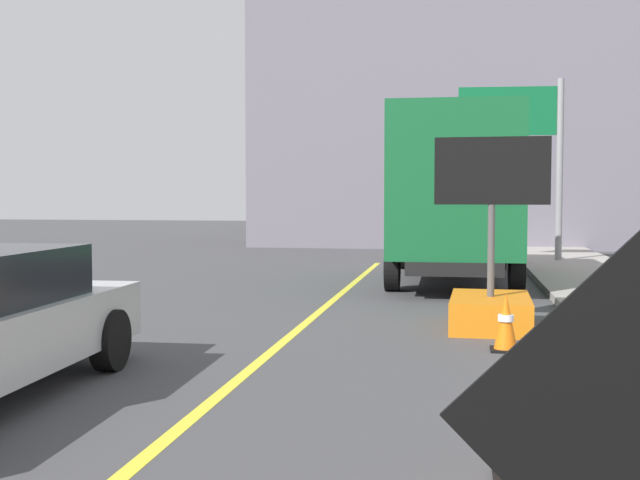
{
  "coord_description": "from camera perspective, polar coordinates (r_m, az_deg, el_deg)",
  "views": [
    {
      "loc": [
        2.2,
        1.87,
        1.87
      ],
      "look_at": [
        1.2,
        7.67,
        1.55
      ],
      "focal_mm": 44.91,
      "sensor_mm": 36.0,
      "label": 1
    }
  ],
  "objects": [
    {
      "name": "traffic_cone_curbside",
      "position": [
        9.95,
        13.1,
        -5.74
      ],
      "size": [
        0.36,
        0.36,
        0.71
      ],
      "color": "black",
      "rests_on": "ground"
    },
    {
      "name": "box_truck",
      "position": [
        17.71,
        9.52,
        3.27
      ],
      "size": [
        2.73,
        7.75,
        3.59
      ],
      "color": "black",
      "rests_on": "ground"
    },
    {
      "name": "arrow_board_trailer",
      "position": [
        11.59,
        12.05,
        -3.8
      ],
      "size": [
        1.6,
        1.83,
        2.7
      ],
      "color": "orange",
      "rests_on": "ground"
    },
    {
      "name": "highway_guide_sign",
      "position": [
        22.38,
        14.75,
        7.03
      ],
      "size": [
        2.79,
        0.31,
        5.0
      ],
      "color": "gray",
      "rests_on": "ground"
    },
    {
      "name": "traffic_cone_far_lane",
      "position": [
        7.61,
        14.28,
        -8.85
      ],
      "size": [
        0.36,
        0.36,
        0.62
      ],
      "color": "black",
      "rests_on": "ground"
    },
    {
      "name": "traffic_cone_mid_lane",
      "position": [
        5.55,
        14.16,
        -12.63
      ],
      "size": [
        0.36,
        0.36,
        0.76
      ],
      "color": "black",
      "rests_on": "ground"
    },
    {
      "name": "far_building_block",
      "position": [
        31.38,
        13.41,
        9.29
      ],
      "size": [
        18.95,
        6.22,
        10.53
      ],
      "primitive_type": "cube",
      "color": "slate",
      "rests_on": "ground"
    }
  ]
}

